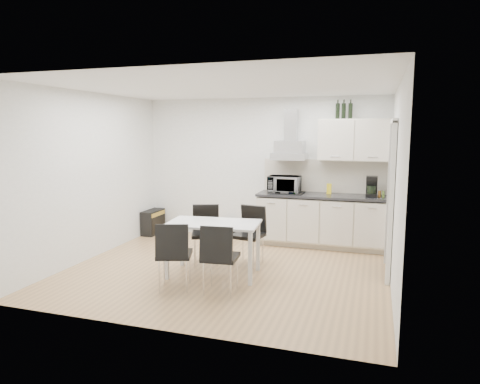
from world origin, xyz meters
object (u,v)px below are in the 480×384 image
(dining_table, at_px, (213,229))
(chair_near_right, at_px, (221,258))
(floor_speaker, at_px, (230,228))
(kitchenette, at_px, (324,199))
(chair_near_left, at_px, (175,255))
(guitar_amp, at_px, (153,222))
(chair_far_right, at_px, (248,236))
(chair_far_left, at_px, (206,235))

(dining_table, bearing_deg, chair_near_right, -67.22)
(floor_speaker, bearing_deg, kitchenette, -28.15)
(kitchenette, relative_size, floor_speaker, 7.82)
(chair_near_left, distance_m, guitar_amp, 3.09)
(chair_near_left, bearing_deg, kitchenette, 41.17)
(floor_speaker, bearing_deg, guitar_amp, 166.52)
(chair_near_left, xyz_separation_m, chair_near_right, (0.60, 0.06, 0.00))
(dining_table, xyz_separation_m, chair_near_left, (-0.28, -0.64, -0.22))
(kitchenette, height_order, chair_far_right, kitchenette)
(chair_near_left, height_order, floor_speaker, chair_near_left)
(chair_near_left, xyz_separation_m, floor_speaker, (-0.21, 2.80, -0.28))
(dining_table, xyz_separation_m, chair_near_right, (0.32, -0.58, -0.22))
(kitchenette, height_order, floor_speaker, kitchenette)
(chair_far_right, relative_size, floor_speaker, 2.73)
(chair_near_left, bearing_deg, floor_speaker, 76.26)
(dining_table, height_order, floor_speaker, dining_table)
(kitchenette, relative_size, chair_far_left, 2.86)
(dining_table, relative_size, chair_far_right, 1.50)
(chair_far_right, xyz_separation_m, chair_near_left, (-0.61, -1.23, 0.00))
(chair_far_left, distance_m, guitar_amp, 2.25)
(chair_near_left, height_order, chair_near_right, same)
(kitchenette, bearing_deg, chair_far_left, -136.07)
(chair_near_right, bearing_deg, dining_table, 113.24)
(dining_table, bearing_deg, kitchenette, 51.38)
(kitchenette, distance_m, chair_far_right, 1.75)
(kitchenette, height_order, chair_far_left, kitchenette)
(chair_near_right, xyz_separation_m, guitar_amp, (-2.33, 2.49, -0.20))
(dining_table, height_order, guitar_amp, dining_table)
(chair_far_left, xyz_separation_m, floor_speaker, (-0.19, 1.69, -0.28))
(chair_far_left, distance_m, chair_near_right, 1.21)
(chair_far_right, height_order, floor_speaker, chair_far_right)
(chair_near_right, height_order, guitar_amp, chair_near_right)
(chair_near_right, bearing_deg, guitar_amp, 127.79)
(chair_far_left, distance_m, chair_far_right, 0.64)
(chair_far_left, relative_size, chair_far_right, 1.00)
(kitchenette, distance_m, chair_far_left, 2.24)
(kitchenette, xyz_separation_m, guitar_amp, (-3.30, -0.08, -0.59))
(kitchenette, relative_size, guitar_amp, 4.45)
(floor_speaker, bearing_deg, dining_table, -99.94)
(floor_speaker, bearing_deg, chair_far_right, -85.30)
(kitchenette, xyz_separation_m, chair_far_left, (-1.59, -1.53, -0.39))
(dining_table, bearing_deg, chair_near_left, -119.28)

